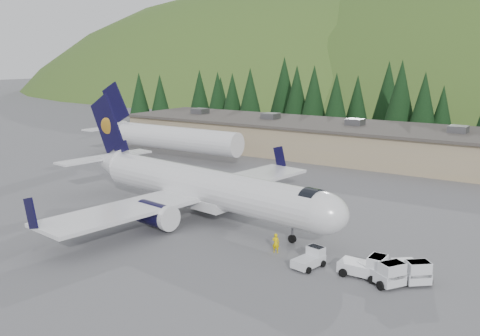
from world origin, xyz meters
name	(u,v)px	position (x,y,z in m)	size (l,w,h in m)	color
ground	(206,219)	(0.00, 0.00, 0.00)	(600.00, 600.00, 0.00)	#5B5B5F
airliner	(198,187)	(-1.00, 0.14, 3.04)	(34.43, 32.42, 11.43)	white
second_airliner	(163,136)	(-24.92, 22.00, 3.32)	(27.50, 11.00, 10.05)	white
baggage_tug_a	(366,267)	(18.05, -4.87, 0.78)	(3.27, 1.99, 1.74)	silver
baggage_tug_b	(413,270)	(21.00, -3.74, 0.79)	(3.41, 3.58, 1.76)	silver
baggage_tug_c	(310,259)	(13.84, -5.32, 0.64)	(2.04, 2.89, 1.43)	silver
terminal_building	(324,138)	(-5.01, 38.00, 2.62)	(71.00, 17.00, 6.10)	tan
baggage_tug_d	(384,272)	(19.45, -5.22, 0.81)	(3.79, 3.31, 1.82)	silver
ramp_worker	(276,243)	(10.23, -4.23, 0.81)	(0.59, 0.39, 1.63)	yellow
tree_line	(366,99)	(-6.53, 59.90, 7.34)	(111.78, 18.08, 14.13)	black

